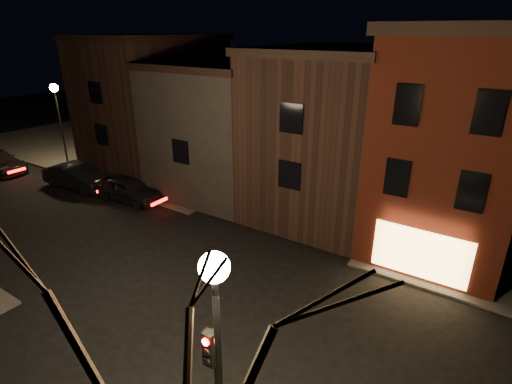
{
  "coord_description": "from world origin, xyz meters",
  "views": [
    {
      "loc": [
        10.3,
        -10.8,
        10.37
      ],
      "look_at": [
        0.65,
        3.77,
        3.2
      ],
      "focal_mm": 28.0,
      "sensor_mm": 36.0,
      "label": 1
    }
  ],
  "objects_px": {
    "traffic_signal": "(213,377)",
    "street_lamp_near": "(216,316)",
    "parked_car_b": "(77,176)",
    "parked_car_a": "(128,189)",
    "street_lamp_far": "(57,103)"
  },
  "relations": [
    {
      "from": "traffic_signal",
      "to": "street_lamp_near",
      "type": "bearing_deg",
      "value": -39.37
    },
    {
      "from": "parked_car_b",
      "to": "traffic_signal",
      "type": "bearing_deg",
      "value": -120.48
    },
    {
      "from": "street_lamp_near",
      "to": "traffic_signal",
      "type": "xyz_separation_m",
      "value": [
        -0.6,
        0.49,
        -2.37
      ]
    },
    {
      "from": "parked_car_a",
      "to": "parked_car_b",
      "type": "bearing_deg",
      "value": 90.46
    },
    {
      "from": "street_lamp_far",
      "to": "parked_car_a",
      "type": "distance_m",
      "value": 10.42
    },
    {
      "from": "street_lamp_near",
      "to": "street_lamp_far",
      "type": "relative_size",
      "value": 1.0
    },
    {
      "from": "street_lamp_near",
      "to": "traffic_signal",
      "type": "bearing_deg",
      "value": 140.63
    },
    {
      "from": "street_lamp_near",
      "to": "parked_car_b",
      "type": "xyz_separation_m",
      "value": [
        -20.66,
        10.03,
        -4.32
      ]
    },
    {
      "from": "traffic_signal",
      "to": "parked_car_a",
      "type": "xyz_separation_m",
      "value": [
        -15.3,
        10.01,
        -2.01
      ]
    },
    {
      "from": "street_lamp_far",
      "to": "parked_car_b",
      "type": "distance_m",
      "value": 6.64
    },
    {
      "from": "street_lamp_near",
      "to": "parked_car_a",
      "type": "height_order",
      "value": "street_lamp_near"
    },
    {
      "from": "street_lamp_far",
      "to": "traffic_signal",
      "type": "bearing_deg",
      "value": -25.45
    },
    {
      "from": "traffic_signal",
      "to": "parked_car_b",
      "type": "height_order",
      "value": "traffic_signal"
    },
    {
      "from": "street_lamp_far",
      "to": "parked_car_a",
      "type": "relative_size",
      "value": 1.38
    },
    {
      "from": "street_lamp_near",
      "to": "parked_car_b",
      "type": "distance_m",
      "value": 23.37
    }
  ]
}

